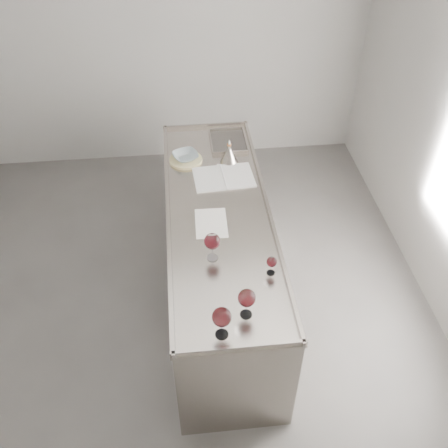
{
  "coord_description": "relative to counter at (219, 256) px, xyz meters",
  "views": [
    {
      "loc": [
        0.25,
        -2.47,
        3.31
      ],
      "look_at": [
        0.52,
        0.07,
        1.02
      ],
      "focal_mm": 40.0,
      "sensor_mm": 36.0,
      "label": 1
    }
  ],
  "objects": [
    {
      "name": "room_shell",
      "position": [
        -0.5,
        -0.3,
        0.93
      ],
      "size": [
        4.54,
        5.04,
        2.84
      ],
      "color": "#4E4B49",
      "rests_on": "ground"
    },
    {
      "name": "counter",
      "position": [
        0.0,
        0.0,
        0.0
      ],
      "size": [
        0.77,
        2.42,
        0.97
      ],
      "color": "gray",
      "rests_on": "ground"
    },
    {
      "name": "wine_glass_left",
      "position": [
        -0.09,
        -1.08,
        0.62
      ],
      "size": [
        0.11,
        0.11,
        0.22
      ],
      "rotation": [
        0.0,
        0.0,
        0.35
      ],
      "color": "white",
      "rests_on": "counter"
    },
    {
      "name": "wine_glass_middle",
      "position": [
        -0.09,
        -0.47,
        0.62
      ],
      "size": [
        0.11,
        0.11,
        0.21
      ],
      "rotation": [
        0.0,
        0.0,
        -0.21
      ],
      "color": "white",
      "rests_on": "counter"
    },
    {
      "name": "wine_glass_right",
      "position": [
        0.07,
        -0.96,
        0.61
      ],
      "size": [
        0.1,
        0.1,
        0.21
      ],
      "rotation": [
        0.0,
        0.0,
        0.06
      ],
      "color": "white",
      "rests_on": "counter"
    },
    {
      "name": "wine_glass_small",
      "position": [
        0.27,
        -0.64,
        0.56
      ],
      "size": [
        0.07,
        0.07,
        0.14
      ],
      "rotation": [
        0.0,
        0.0,
        -0.22
      ],
      "color": "white",
      "rests_on": "counter"
    },
    {
      "name": "notebook",
      "position": [
        0.08,
        0.4,
        0.47
      ],
      "size": [
        0.49,
        0.36,
        0.02
      ],
      "rotation": [
        0.0,
        0.0,
        0.06
      ],
      "color": "silver",
      "rests_on": "counter"
    },
    {
      "name": "loose_paper_top",
      "position": [
        -0.07,
        -0.13,
        0.47
      ],
      "size": [
        0.23,
        0.33,
        0.0
      ],
      "primitive_type": "cube",
      "rotation": [
        0.0,
        0.0,
        -0.03
      ],
      "color": "silver",
      "rests_on": "counter"
    },
    {
      "name": "loose_paper_under",
      "position": [
        0.09,
        0.42,
        0.47
      ],
      "size": [
        0.29,
        0.34,
        0.0
      ],
      "primitive_type": "cube",
      "rotation": [
        0.0,
        0.0,
        -0.34
      ],
      "color": "silver",
      "rests_on": "counter"
    },
    {
      "name": "trivet",
      "position": [
        -0.21,
        0.67,
        0.48
      ],
      "size": [
        0.33,
        0.33,
        0.02
      ],
      "primitive_type": "cylinder",
      "rotation": [
        0.0,
        0.0,
        0.26
      ],
      "color": "#C7BB81",
      "rests_on": "counter"
    },
    {
      "name": "ceramic_bowl",
      "position": [
        -0.21,
        0.67,
        0.51
      ],
      "size": [
        0.26,
        0.26,
        0.05
      ],
      "primitive_type": "imported",
      "rotation": [
        0.0,
        0.0,
        0.35
      ],
      "color": "gray",
      "rests_on": "trivet"
    },
    {
      "name": "wine_funnel",
      "position": [
        0.15,
        0.62,
        0.54
      ],
      "size": [
        0.15,
        0.15,
        0.22
      ],
      "rotation": [
        0.0,
        0.0,
        -0.18
      ],
      "color": "#A9A197",
      "rests_on": "counter"
    }
  ]
}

